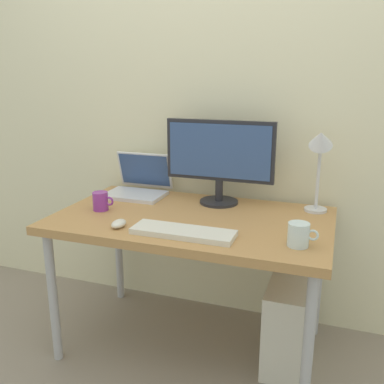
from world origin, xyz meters
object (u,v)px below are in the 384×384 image
object	(u,v)px
keyboard	(183,232)
mouse	(119,224)
monitor	(220,156)
coffee_mug	(101,201)
desk	(192,228)
desk_lamp	(320,152)
laptop	(139,184)
glass_cup	(299,235)
computer_tower	(286,324)

from	to	relation	value
keyboard	mouse	xyz separation A→B (m)	(-0.30, -0.01, 0.01)
monitor	coffee_mug	xyz separation A→B (m)	(-0.52, -0.31, -0.20)
desk	desk_lamp	size ratio (longest dim) A/B	3.03
laptop	desk_lamp	distance (m)	0.99
laptop	glass_cup	xyz separation A→B (m)	(0.92, -0.47, -0.01)
monitor	coffee_mug	size ratio (longest dim) A/B	5.09
laptop	computer_tower	size ratio (longest dim) A/B	0.76
desk	coffee_mug	size ratio (longest dim) A/B	11.73
monitor	glass_cup	size ratio (longest dim) A/B	4.70
monitor	computer_tower	distance (m)	0.88
desk	coffee_mug	xyz separation A→B (m)	(-0.46, -0.06, 0.11)
keyboard	computer_tower	distance (m)	0.71
desk	keyboard	world-z (taller)	keyboard
computer_tower	coffee_mug	bearing A→B (deg)	-175.41
monitor	glass_cup	distance (m)	0.67
desk	keyboard	distance (m)	0.25
glass_cup	mouse	bearing A→B (deg)	-176.53
keyboard	coffee_mug	xyz separation A→B (m)	(-0.50, 0.18, 0.03)
mouse	glass_cup	bearing A→B (deg)	3.47
desk_lamp	computer_tower	distance (m)	0.83
monitor	mouse	size ratio (longest dim) A/B	6.25
computer_tower	desk	bearing A→B (deg)	-178.24
laptop	computer_tower	world-z (taller)	laptop
monitor	mouse	world-z (taller)	monitor
monitor	laptop	size ratio (longest dim) A/B	1.76
glass_cup	computer_tower	xyz separation A→B (m)	(-0.05, 0.22, -0.54)
laptop	coffee_mug	world-z (taller)	laptop
laptop	mouse	distance (m)	0.54
monitor	keyboard	xyz separation A→B (m)	(-0.02, -0.49, -0.24)
monitor	laptop	world-z (taller)	monitor
monitor	desk_lamp	xyz separation A→B (m)	(0.49, 0.00, 0.05)
laptop	glass_cup	size ratio (longest dim) A/B	2.68
laptop	computer_tower	distance (m)	1.07
monitor	glass_cup	xyz separation A→B (m)	(0.45, -0.45, -0.20)
laptop	desk_lamp	bearing A→B (deg)	-1.13
keyboard	glass_cup	size ratio (longest dim) A/B	3.68
desk	mouse	bearing A→B (deg)	-135.74
desk	desk_lamp	world-z (taller)	desk_lamp
desk	monitor	distance (m)	0.40
monitor	coffee_mug	world-z (taller)	monitor
desk	laptop	bearing A→B (deg)	146.88
laptop	desk	bearing A→B (deg)	-33.12
computer_tower	monitor	bearing A→B (deg)	150.25
mouse	glass_cup	distance (m)	0.77
mouse	coffee_mug	world-z (taller)	coffee_mug
desk_lamp	coffee_mug	distance (m)	1.08
coffee_mug	computer_tower	bearing A→B (deg)	4.59
coffee_mug	laptop	bearing A→B (deg)	81.47
mouse	glass_cup	size ratio (longest dim) A/B	0.75
glass_cup	computer_tower	bearing A→B (deg)	102.00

